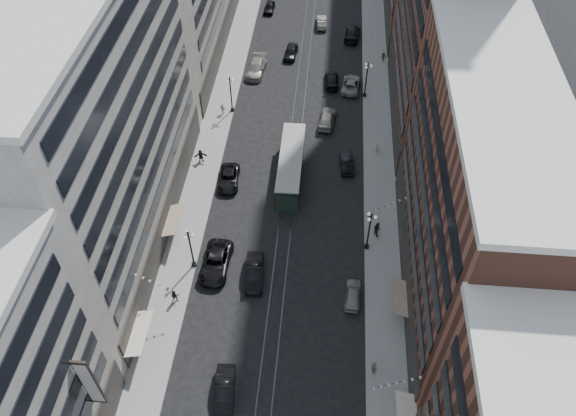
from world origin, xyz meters
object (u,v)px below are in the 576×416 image
(lamppost_sw_mid, at_px, (231,93))
(car_10, at_px, (346,163))
(car_5, at_px, (225,390))
(pedestrian_2, at_px, (175,297))
(car_extra_0, at_px, (332,80))
(car_8, at_px, (256,68))
(car_12, at_px, (352,33))
(pedestrian_5, at_px, (201,156))
(car_4, at_px, (353,294))
(car_9, at_px, (269,7))
(streetcar, at_px, (291,167))
(pedestrian_4, at_px, (374,367))
(pedestrian_8, at_px, (377,148))
(pedestrian_6, at_px, (223,109))
(car_7, at_px, (229,178))
(lamppost_se_far, at_px, (369,230))
(pedestrian_7, at_px, (377,229))
(car_11, at_px, (351,84))
(car_extra_2, at_px, (327,118))
(car_2, at_px, (216,263))
(car_extra_1, at_px, (254,272))
(lamppost_se_mid, at_px, (366,78))
(car_14, at_px, (322,22))
(car_13, at_px, (291,52))
(lamppost_sw_far, at_px, (191,248))
(pedestrian_9, at_px, (383,57))

(lamppost_sw_mid, xyz_separation_m, car_10, (16.00, -10.05, -2.39))
(car_5, bearing_deg, car_10, 66.20)
(pedestrian_2, bearing_deg, car_extra_0, 60.07)
(car_8, relative_size, car_extra_0, 1.22)
(car_12, bearing_deg, pedestrian_5, 65.69)
(car_4, relative_size, car_9, 0.98)
(streetcar, xyz_separation_m, pedestrian_4, (9.66, -25.34, -0.58))
(lamppost_sw_mid, height_order, car_5, lamppost_sw_mid)
(pedestrian_8, bearing_deg, pedestrian_6, -53.45)
(streetcar, bearing_deg, car_7, -167.19)
(lamppost_se_far, relative_size, pedestrian_7, 2.93)
(car_extra_0, bearing_deg, car_11, 158.77)
(pedestrian_8, xyz_separation_m, car_extra_2, (-6.58, 5.60, -0.04))
(car_2, distance_m, pedestrian_7, 18.13)
(car_7, bearing_deg, pedestrian_5, 136.20)
(car_extra_1, bearing_deg, car_5, -98.69)
(pedestrian_5, relative_size, car_extra_0, 0.36)
(lamppost_se_mid, height_order, car_4, lamppost_se_mid)
(car_14, xyz_separation_m, pedestrian_6, (-12.59, -25.15, 0.22))
(car_4, bearing_deg, car_extra_2, -79.39)
(car_7, distance_m, car_13, 29.26)
(car_9, relative_size, car_12, 0.74)
(car_5, height_order, car_8, car_8)
(pedestrian_2, bearing_deg, lamppost_se_far, 14.47)
(streetcar, relative_size, pedestrian_4, 7.26)
(car_13, xyz_separation_m, car_extra_2, (6.28, -16.23, 0.10))
(car_14, bearing_deg, pedestrian_7, 96.10)
(lamppost_sw_mid, xyz_separation_m, car_2, (2.40, -27.01, -2.24))
(lamppost_sw_far, relative_size, car_9, 1.33)
(pedestrian_4, bearing_deg, car_2, 32.53)
(lamppost_se_mid, distance_m, car_8, 17.01)
(car_14, height_order, car_extra_1, car_extra_1)
(pedestrian_7, height_order, car_extra_2, pedestrian_7)
(car_4, relative_size, car_7, 0.78)
(car_12, height_order, pedestrian_7, pedestrian_7)
(pedestrian_2, relative_size, car_extra_0, 0.34)
(lamppost_sw_far, bearing_deg, lamppost_sw_mid, 90.00)
(pedestrian_2, xyz_separation_m, pedestrian_4, (19.76, -6.06, 0.01))
(car_5, bearing_deg, pedestrian_9, 68.86)
(car_10, relative_size, pedestrian_7, 2.28)
(lamppost_se_mid, xyz_separation_m, pedestrian_2, (-19.31, -36.67, -2.11))
(pedestrian_4, relative_size, car_extra_1, 0.33)
(lamppost_se_far, relative_size, pedestrian_5, 3.13)
(car_7, distance_m, car_9, 42.76)
(pedestrian_5, bearing_deg, car_4, -58.60)
(car_13, relative_size, car_extra_0, 0.92)
(pedestrian_6, distance_m, pedestrian_9, 26.99)
(car_9, bearing_deg, car_11, -54.85)
(streetcar, distance_m, pedestrian_4, 27.12)
(lamppost_se_mid, bearing_deg, lamppost_se_far, -90.00)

